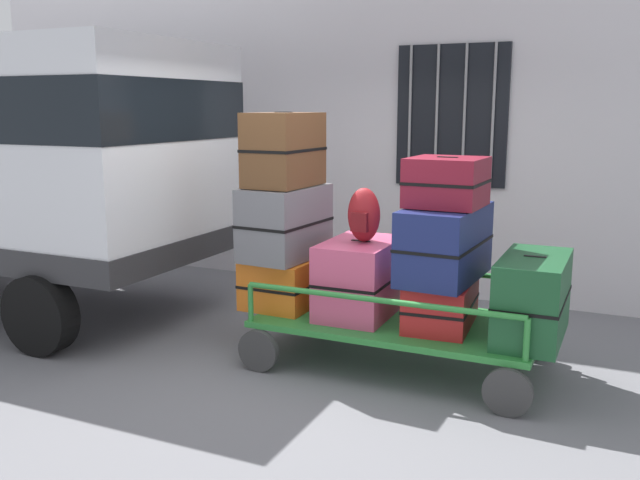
# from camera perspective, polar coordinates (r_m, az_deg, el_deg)

# --- Properties ---
(ground_plane) EXTENTS (40.00, 40.00, 0.00)m
(ground_plane) POSITION_cam_1_polar(r_m,az_deg,el_deg) (5.78, 0.17, -10.30)
(ground_plane) COLOR slate
(building_wall) EXTENTS (12.00, 0.38, 5.00)m
(building_wall) POSITION_cam_1_polar(r_m,az_deg,el_deg) (7.89, 8.47, 13.78)
(building_wall) COLOR silver
(building_wall) RESTS_ON ground
(van) EXTENTS (4.42, 2.23, 2.69)m
(van) POSITION_cam_1_polar(r_m,az_deg,el_deg) (7.90, -24.38, 6.84)
(van) COLOR silver
(van) RESTS_ON ground
(luggage_cart) EXTENTS (2.31, 1.27, 0.39)m
(luggage_cart) POSITION_cam_1_polar(r_m,az_deg,el_deg) (5.71, 6.57, -7.09)
(luggage_cart) COLOR #2D8438
(luggage_cart) RESTS_ON ground
(cart_railing) EXTENTS (2.21, 1.13, 0.32)m
(cart_railing) POSITION_cam_1_polar(r_m,az_deg,el_deg) (5.62, 6.65, -3.90)
(cart_railing) COLOR #2D8438
(cart_railing) RESTS_ON luggage_cart
(suitcase_left_bottom) EXTENTS (0.59, 0.76, 0.42)m
(suitcase_left_bottom) POSITION_cam_1_polar(r_m,az_deg,el_deg) (6.03, -2.80, -3.40)
(suitcase_left_bottom) COLOR orange
(suitcase_left_bottom) RESTS_ON luggage_cart
(suitcase_left_middle) EXTENTS (0.57, 0.86, 0.62)m
(suitcase_left_middle) POSITION_cam_1_polar(r_m,az_deg,el_deg) (5.91, -2.92, 1.48)
(suitcase_left_middle) COLOR slate
(suitcase_left_middle) RESTS_ON suitcase_left_bottom
(suitcase_left_top) EXTENTS (0.48, 0.73, 0.62)m
(suitcase_left_top) POSITION_cam_1_polar(r_m,az_deg,el_deg) (5.83, -3.01, 7.50)
(suitcase_left_top) COLOR brown
(suitcase_left_top) RESTS_ON suitcase_left_middle
(suitcase_midleft_bottom) EXTENTS (0.57, 0.86, 0.63)m
(suitcase_midleft_bottom) POSITION_cam_1_polar(r_m,az_deg,el_deg) (5.72, 3.35, -3.14)
(suitcase_midleft_bottom) COLOR #CC4C72
(suitcase_midleft_bottom) RESTS_ON luggage_cart
(suitcase_center_bottom) EXTENTS (0.53, 0.81, 0.37)m
(suitcase_center_bottom) POSITION_cam_1_polar(r_m,az_deg,el_deg) (5.54, 10.01, -5.17)
(suitcase_center_bottom) COLOR #B21E1E
(suitcase_center_bottom) RESTS_ON luggage_cart
(suitcase_center_middle) EXTENTS (0.57, 1.01, 0.58)m
(suitcase_center_middle) POSITION_cam_1_polar(r_m,az_deg,el_deg) (5.47, 10.31, -0.25)
(suitcase_center_middle) COLOR navy
(suitcase_center_middle) RESTS_ON suitcase_center_bottom
(suitcase_center_top) EXTENTS (0.58, 0.59, 0.38)m
(suitcase_center_top) POSITION_cam_1_polar(r_m,az_deg,el_deg) (5.39, 10.46, 4.76)
(suitcase_center_top) COLOR maroon
(suitcase_center_top) RESTS_ON suitcase_center_middle
(suitcase_midright_bottom) EXTENTS (0.47, 0.94, 0.63)m
(suitcase_midright_bottom) POSITION_cam_1_polar(r_m,az_deg,el_deg) (5.36, 17.21, -4.59)
(suitcase_midright_bottom) COLOR #194C28
(suitcase_midright_bottom) RESTS_ON luggage_cart
(backpack) EXTENTS (0.27, 0.22, 0.44)m
(backpack) POSITION_cam_1_polar(r_m,az_deg,el_deg) (5.56, 3.64, 2.06)
(backpack) COLOR maroon
(backpack) RESTS_ON suitcase_midleft_bottom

